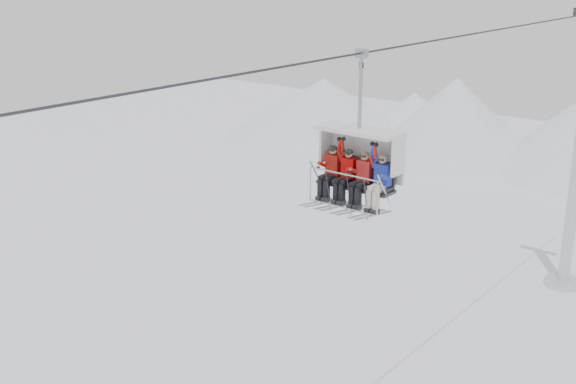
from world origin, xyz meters
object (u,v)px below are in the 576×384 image
Objects in this scene: skier_far_left at (331,170)px; skier_center_left at (346,174)px; skier_far_right at (380,181)px; skier_center_right at (362,177)px; chairlift_carrier at (361,155)px.

skier_center_left is at bearing -0.33° from skier_far_left.
skier_far_right reaches higher than skier_center_left.
skier_far_right is at bearing 0.18° from skier_center_left.
skier_center_right is at bearing 0.02° from skier_far_left.
chairlift_carrier reaches higher than skier_far_left.
skier_far_right is (0.53, 0.00, 0.00)m from skier_center_right.
skier_center_left is at bearing -179.62° from skier_center_right.
chairlift_carrier is at bearing 159.00° from skier_far_right.
skier_far_right reaches higher than skier_far_left.
skier_far_right is (1.03, 0.00, 0.01)m from skier_center_left.
skier_center_left is 1.00× the size of skier_far_right.
skier_center_right is (0.26, -0.30, -0.46)m from chairlift_carrier.
chairlift_carrier is 0.61m from skier_center_right.
skier_center_left is (0.50, -0.00, -0.01)m from skier_far_left.
chairlift_carrier is 0.92m from skier_far_left.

